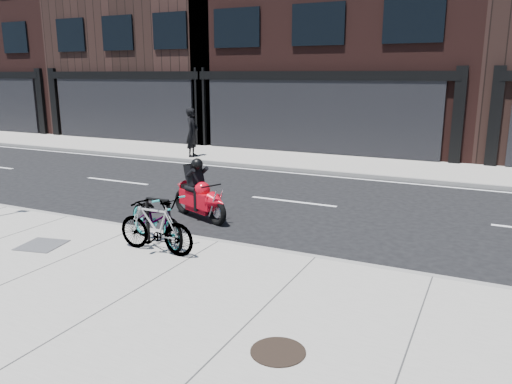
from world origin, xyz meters
The scene contains 12 objects.
ground centered at (0.00, 0.00, 0.00)m, with size 120.00×120.00×0.00m, color black.
sidewalk_near centered at (0.00, -5.00, 0.07)m, with size 60.00×6.00×0.13m, color gray.
sidewalk_far centered at (0.00, 7.75, 0.07)m, with size 60.00×3.50×0.13m, color gray.
building_west centered at (-22.00, 14.50, 6.75)m, with size 10.00×10.00×13.50m, color black.
building_midwest centered at (-12.00, 14.50, 6.00)m, with size 10.00×10.00×12.00m, color black.
bike_rack centered at (-0.95, -2.60, 0.66)m, with size 0.54×0.09×0.90m.
bicycle_front centered at (-1.00, -2.60, 0.63)m, with size 0.67×1.92×1.01m, color gray.
bicycle_rear centered at (-0.72, -3.00, 0.62)m, with size 0.46×1.62×0.98m, color gray.
motorcycle centered at (-1.31, -0.48, 0.59)m, with size 1.84×1.01×1.45m.
pedestrian centered at (-6.05, 6.50, 1.08)m, with size 0.69×0.46×1.90m, color black.
manhole_cover centered at (2.64, -5.15, 0.14)m, with size 0.66×0.66×0.01m, color black.
utility_grate centered at (-2.91, -3.66, 0.14)m, with size 0.75×0.75×0.01m, color #454547.
Camera 1 is at (4.69, -10.01, 3.33)m, focal length 35.00 mm.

